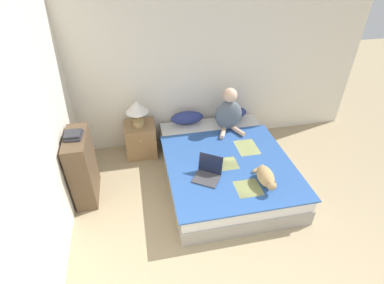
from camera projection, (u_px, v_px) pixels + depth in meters
wall_back at (206, 66)px, 4.56m from camera, size 5.10×0.05×2.55m
wall_side at (36, 153)px, 2.78m from camera, size 0.05×4.55×2.55m
bed at (225, 167)px, 4.28m from camera, size 1.68×2.12×0.41m
pillow_near at (187, 118)px, 4.78m from camera, size 0.53×0.21×0.21m
pillow_far at (231, 113)px, 4.90m from camera, size 0.53×0.21×0.21m
person_sitting at (229, 113)px, 4.56m from camera, size 0.42×0.41×0.68m
cat_tabby at (266, 177)px, 3.65m from camera, size 0.21×0.55×0.19m
laptop_open at (208, 173)px, 3.77m from camera, size 0.43×0.43×0.26m
nightstand at (141, 139)px, 4.73m from camera, size 0.46×0.45×0.54m
table_lamp at (137, 108)px, 4.40m from camera, size 0.34×0.34×0.41m
bookshelf at (83, 167)px, 3.85m from camera, size 0.26×0.65×0.95m
book_stack_top at (73, 135)px, 3.57m from camera, size 0.21×0.25×0.06m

